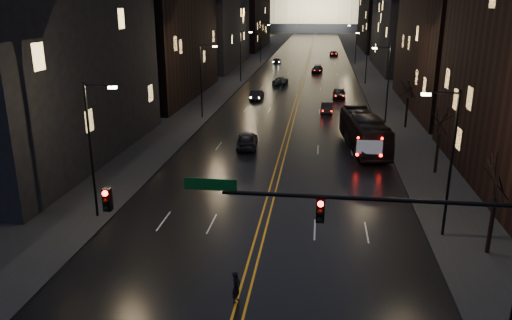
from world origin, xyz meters
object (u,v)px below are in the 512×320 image
(oncoming_car_a, at_px, (247,139))
(pedestrian_a, at_px, (236,287))
(bus, at_px, (364,132))
(traffic_signal, at_px, (380,225))
(oncoming_car_b, at_px, (257,95))
(receding_car_a, at_px, (327,108))

(oncoming_car_a, relative_size, pedestrian_a, 3.06)
(oncoming_car_a, xyz_separation_m, pedestrian_a, (3.37, -26.33, -0.03))
(bus, distance_m, pedestrian_a, 28.73)
(traffic_signal, xyz_separation_m, bus, (1.76, 29.19, -3.43))
(traffic_signal, distance_m, bus, 29.44)
(oncoming_car_a, relative_size, oncoming_car_b, 1.10)
(oncoming_car_a, xyz_separation_m, receding_car_a, (7.86, 17.03, -0.14))
(bus, xyz_separation_m, oncoming_car_a, (-11.30, -1.27, -0.84))
(bus, relative_size, receding_car_a, 2.87)
(traffic_signal, bearing_deg, receding_car_a, 92.14)
(receding_car_a, xyz_separation_m, pedestrian_a, (-4.49, -43.36, 0.11))
(traffic_signal, bearing_deg, oncoming_car_b, 102.55)
(oncoming_car_a, distance_m, pedestrian_a, 26.54)
(oncoming_car_a, height_order, pedestrian_a, oncoming_car_a)
(pedestrian_a, bearing_deg, receding_car_a, 9.64)
(oncoming_car_b, relative_size, receding_car_a, 1.06)
(bus, height_order, pedestrian_a, bus)
(oncoming_car_b, bearing_deg, traffic_signal, 104.41)
(oncoming_car_a, bearing_deg, receding_car_a, -119.41)
(traffic_signal, distance_m, oncoming_car_b, 54.55)
(receding_car_a, bearing_deg, pedestrian_a, -93.47)
(oncoming_car_b, xyz_separation_m, pedestrian_a, (5.65, -51.49, 0.07))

